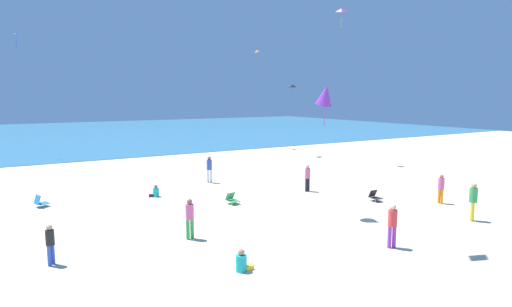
# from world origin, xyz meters

# --- Properties ---
(ground_plane) EXTENTS (120.00, 120.00, 0.00)m
(ground_plane) POSITION_xyz_m (0.00, 10.00, 0.00)
(ground_plane) COLOR beige
(ocean_water) EXTENTS (120.00, 60.00, 0.05)m
(ocean_water) POSITION_xyz_m (0.00, 56.80, 0.03)
(ocean_water) COLOR teal
(ocean_water) RESTS_ON ground_plane
(beach_chair_far_right) EXTENTS (0.52, 0.67, 0.59)m
(beach_chair_far_right) POSITION_xyz_m (6.15, 3.67, 0.27)
(beach_chair_far_right) COLOR black
(beach_chair_far_right) RESTS_ON ground_plane
(beach_chair_far_left) EXTENTS (0.74, 0.74, 0.64)m
(beach_chair_far_left) POSITION_xyz_m (-9.50, 11.67, 0.29)
(beach_chair_far_left) COLOR #2370B2
(beach_chair_far_left) RESTS_ON ground_plane
(beach_chair_near_camera) EXTENTS (0.62, 0.78, 0.60)m
(beach_chair_near_camera) POSITION_xyz_m (-0.76, 7.15, 0.27)
(beach_chair_near_camera) COLOR #2D9956
(beach_chair_near_camera) RESTS_ON ground_plane
(person_0) EXTENTS (0.63, 0.39, 0.75)m
(person_0) POSITION_xyz_m (-4.57, -0.71, 0.28)
(person_0) COLOR #19ADB2
(person_0) RESTS_ON ground_plane
(person_1) EXTENTS (0.33, 0.33, 1.64)m
(person_1) POSITION_xyz_m (-4.82, 3.09, 0.95)
(person_1) COLOR green
(person_1) RESTS_ON ground_plane
(person_2) EXTENTS (0.63, 0.52, 0.70)m
(person_2) POSITION_xyz_m (-3.73, 10.82, 0.26)
(person_2) COLOR #19ADB2
(person_2) RESTS_ON ground_plane
(person_3) EXTENTS (0.35, 0.35, 1.61)m
(person_3) POSITION_xyz_m (4.49, 7.44, 0.93)
(person_3) COLOR black
(person_3) RESTS_ON ground_plane
(person_4) EXTENTS (0.39, 0.39, 1.41)m
(person_4) POSITION_xyz_m (-9.83, 3.04, 0.81)
(person_4) COLOR blue
(person_4) RESTS_ON ground_plane
(person_5) EXTENTS (0.35, 0.35, 1.58)m
(person_5) POSITION_xyz_m (8.72, 1.48, 0.91)
(person_5) COLOR orange
(person_5) RESTS_ON ground_plane
(person_6) EXTENTS (0.43, 0.43, 1.68)m
(person_6) POSITION_xyz_m (1.28, -1.75, 0.97)
(person_6) COLOR purple
(person_6) RESTS_ON ground_plane
(person_7) EXTENTS (0.47, 0.47, 1.76)m
(person_7) POSITION_xyz_m (7.16, -1.26, 1.02)
(person_7) COLOR yellow
(person_7) RESTS_ON ground_plane
(person_8) EXTENTS (0.46, 0.46, 1.75)m
(person_8) POSITION_xyz_m (0.57, 12.83, 1.01)
(person_8) COLOR white
(person_8) RESTS_ON ground_plane
(kite_purple) EXTENTS (0.81, 1.02, 1.96)m
(kite_purple) POSITION_xyz_m (1.85, 2.90, 5.71)
(kite_purple) COLOR purple
(kite_orange) EXTENTS (0.64, 0.73, 1.12)m
(kite_orange) POSITION_xyz_m (13.23, 27.73, 10.48)
(kite_orange) COLOR orange
(kite_magenta) EXTENTS (0.86, 0.84, 1.63)m
(kite_magenta) POSITION_xyz_m (13.49, 14.80, 12.61)
(kite_magenta) COLOR #DB3DA8
(kite_black) EXTENTS (0.93, 0.91, 1.43)m
(kite_black) POSITION_xyz_m (12.84, 20.52, 6.62)
(kite_black) COLOR black
(kite_blue) EXTENTS (0.31, 0.39, 1.50)m
(kite_blue) POSITION_xyz_m (-9.22, 32.33, 11.11)
(kite_blue) COLOR blue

